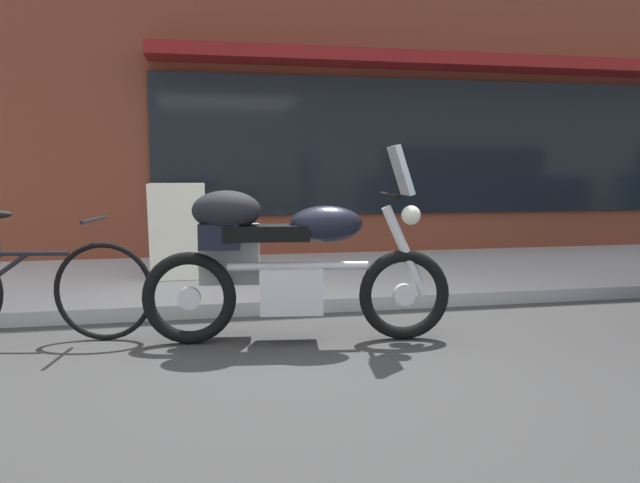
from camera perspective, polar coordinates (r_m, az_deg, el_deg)
The scene contains 5 objects.
ground_plane at distance 4.08m, azimuth -3.12°, elevation -10.82°, with size 80.00×80.00×0.00m, color #323232.
storefront_building at distance 10.32m, azimuth 26.43°, elevation 17.48°, with size 19.08×0.90×6.70m.
touring_motorcycle at distance 4.33m, azimuth -3.78°, elevation -1.51°, with size 2.20×0.83×1.41m.
parked_bicycle at distance 4.84m, azimuth -25.87°, elevation -3.95°, with size 1.78×0.50×0.95m.
sandwich_board_sign at distance 6.24m, azimuth -13.27°, elevation 0.87°, with size 0.55×0.42×0.98m.
Camera 1 is at (-0.55, -3.85, 1.23)m, focal length 33.93 mm.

